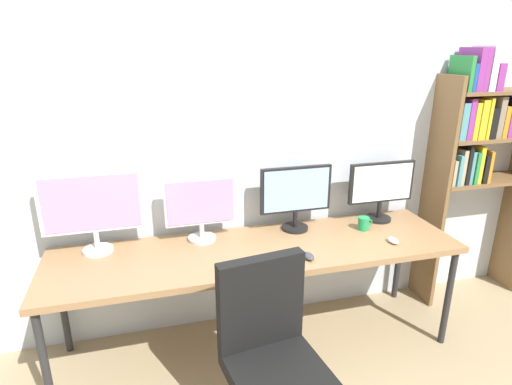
{
  "coord_description": "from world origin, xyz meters",
  "views": [
    {
      "loc": [
        -0.64,
        -1.7,
        1.94
      ],
      "look_at": [
        0.0,
        0.65,
        1.09
      ],
      "focal_mm": 29.79,
      "sensor_mm": 36.0,
      "label": 1
    }
  ],
  "objects_px": {
    "monitor_center_left": "(201,206)",
    "office_chair": "(271,376)",
    "mouse_left_side": "(309,256)",
    "desk": "(258,255)",
    "monitor_far_right": "(381,187)",
    "monitor_far_left": "(92,207)",
    "coffee_mug": "(364,223)",
    "monitor_center_right": "(296,194)",
    "keyboard_main": "(269,264)",
    "bookshelf": "(480,143)",
    "mouse_right_side": "(393,240)"
  },
  "relations": [
    {
      "from": "desk",
      "to": "monitor_far_right",
      "type": "xyz_separation_m",
      "value": [
        0.96,
        0.21,
        0.3
      ]
    },
    {
      "from": "desk",
      "to": "office_chair",
      "type": "distance_m",
      "value": 0.78
    },
    {
      "from": "mouse_left_side",
      "to": "coffee_mug",
      "type": "bearing_deg",
      "value": 29.63
    },
    {
      "from": "bookshelf",
      "to": "coffee_mug",
      "type": "height_order",
      "value": "bookshelf"
    },
    {
      "from": "monitor_far_right",
      "to": "keyboard_main",
      "type": "bearing_deg",
      "value": -155.3
    },
    {
      "from": "bookshelf",
      "to": "monitor_center_right",
      "type": "bearing_deg",
      "value": -179.26
    },
    {
      "from": "monitor_far_left",
      "to": "monitor_far_right",
      "type": "relative_size",
      "value": 1.21
    },
    {
      "from": "monitor_center_left",
      "to": "keyboard_main",
      "type": "relative_size",
      "value": 1.37
    },
    {
      "from": "monitor_far_left",
      "to": "monitor_center_left",
      "type": "xyz_separation_m",
      "value": [
        0.64,
        -0.0,
        -0.06
      ]
    },
    {
      "from": "office_chair",
      "to": "keyboard_main",
      "type": "distance_m",
      "value": 0.61
    },
    {
      "from": "desk",
      "to": "keyboard_main",
      "type": "bearing_deg",
      "value": -90.0
    },
    {
      "from": "mouse_right_side",
      "to": "coffee_mug",
      "type": "relative_size",
      "value": 0.91
    },
    {
      "from": "desk",
      "to": "coffee_mug",
      "type": "bearing_deg",
      "value": 6.03
    },
    {
      "from": "monitor_far_left",
      "to": "coffee_mug",
      "type": "relative_size",
      "value": 5.61
    },
    {
      "from": "monitor_far_right",
      "to": "monitor_far_left",
      "type": "bearing_deg",
      "value": 180.0
    },
    {
      "from": "keyboard_main",
      "to": "monitor_center_left",
      "type": "bearing_deg",
      "value": 125.93
    },
    {
      "from": "keyboard_main",
      "to": "monitor_far_right",
      "type": "bearing_deg",
      "value": 24.7
    },
    {
      "from": "desk",
      "to": "monitor_far_left",
      "type": "bearing_deg",
      "value": 167.54
    },
    {
      "from": "monitor_center_right",
      "to": "keyboard_main",
      "type": "height_order",
      "value": "monitor_center_right"
    },
    {
      "from": "desk",
      "to": "monitor_center_right",
      "type": "height_order",
      "value": "monitor_center_right"
    },
    {
      "from": "monitor_far_left",
      "to": "mouse_left_side",
      "type": "relative_size",
      "value": 6.2
    },
    {
      "from": "monitor_center_right",
      "to": "coffee_mug",
      "type": "xyz_separation_m",
      "value": [
        0.45,
        -0.13,
        -0.21
      ]
    },
    {
      "from": "office_chair",
      "to": "monitor_center_right",
      "type": "bearing_deg",
      "value": 64.13
    },
    {
      "from": "office_chair",
      "to": "mouse_left_side",
      "type": "bearing_deg",
      "value": 52.62
    },
    {
      "from": "desk",
      "to": "monitor_far_left",
      "type": "relative_size",
      "value": 4.31
    },
    {
      "from": "mouse_right_side",
      "to": "monitor_far_left",
      "type": "bearing_deg",
      "value": 168.57
    },
    {
      "from": "bookshelf",
      "to": "monitor_far_right",
      "type": "bearing_deg",
      "value": -178.67
    },
    {
      "from": "monitor_far_left",
      "to": "monitor_center_right",
      "type": "distance_m",
      "value": 1.28
    },
    {
      "from": "mouse_left_side",
      "to": "monitor_center_left",
      "type": "bearing_deg",
      "value": 143.32
    },
    {
      "from": "monitor_far_left",
      "to": "coffee_mug",
      "type": "bearing_deg",
      "value": -4.31
    },
    {
      "from": "office_chair",
      "to": "coffee_mug",
      "type": "height_order",
      "value": "office_chair"
    },
    {
      "from": "office_chair",
      "to": "monitor_far_left",
      "type": "relative_size",
      "value": 1.66
    },
    {
      "from": "monitor_center_left",
      "to": "coffee_mug",
      "type": "xyz_separation_m",
      "value": [
        1.09,
        -0.13,
        -0.19
      ]
    },
    {
      "from": "monitor_center_left",
      "to": "mouse_left_side",
      "type": "xyz_separation_m",
      "value": [
        0.57,
        -0.43,
        -0.22
      ]
    },
    {
      "from": "desk",
      "to": "monitor_far_right",
      "type": "bearing_deg",
      "value": 12.45
    },
    {
      "from": "monitor_far_left",
      "to": "mouse_right_side",
      "type": "distance_m",
      "value": 1.87
    },
    {
      "from": "monitor_far_left",
      "to": "mouse_right_side",
      "type": "height_order",
      "value": "monitor_far_left"
    },
    {
      "from": "office_chair",
      "to": "mouse_left_side",
      "type": "relative_size",
      "value": 10.31
    },
    {
      "from": "monitor_center_left",
      "to": "mouse_right_side",
      "type": "relative_size",
      "value": 4.73
    },
    {
      "from": "bookshelf",
      "to": "monitor_center_right",
      "type": "xyz_separation_m",
      "value": [
        -1.44,
        -0.02,
        -0.26
      ]
    },
    {
      "from": "monitor_far_left",
      "to": "keyboard_main",
      "type": "height_order",
      "value": "monitor_far_left"
    },
    {
      "from": "mouse_right_side",
      "to": "coffee_mug",
      "type": "height_order",
      "value": "coffee_mug"
    },
    {
      "from": "monitor_far_right",
      "to": "keyboard_main",
      "type": "xyz_separation_m",
      "value": [
        -0.96,
        -0.44,
        -0.24
      ]
    },
    {
      "from": "monitor_center_left",
      "to": "office_chair",
      "type": "bearing_deg",
      "value": -78.22
    },
    {
      "from": "desk",
      "to": "monitor_center_right",
      "type": "relative_size",
      "value": 5.23
    },
    {
      "from": "office_chair",
      "to": "desk",
      "type": "bearing_deg",
      "value": 79.83
    },
    {
      "from": "desk",
      "to": "monitor_far_left",
      "type": "xyz_separation_m",
      "value": [
        -0.96,
        0.21,
        0.34
      ]
    },
    {
      "from": "desk",
      "to": "coffee_mug",
      "type": "height_order",
      "value": "coffee_mug"
    },
    {
      "from": "bookshelf",
      "to": "office_chair",
      "type": "distance_m",
      "value": 2.28
    },
    {
      "from": "bookshelf",
      "to": "mouse_right_side",
      "type": "height_order",
      "value": "bookshelf"
    }
  ]
}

